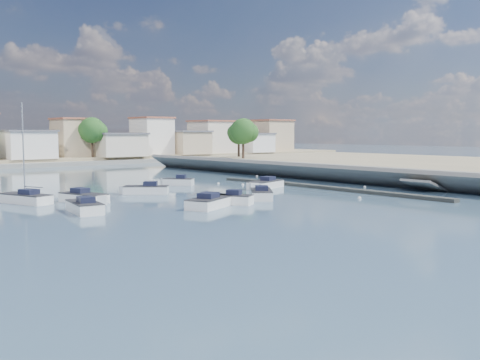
% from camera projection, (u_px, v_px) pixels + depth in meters
% --- Properties ---
extents(ground, '(400.00, 400.00, 0.00)m').
position_uv_depth(ground, '(143.00, 177.00, 75.54)').
color(ground, '#304D61').
rests_on(ground, ground).
extents(seawall_walkway, '(5.00, 90.00, 1.80)m').
position_uv_depth(seawall_walkway, '(382.00, 175.00, 66.64)').
color(seawall_walkway, slate).
rests_on(seawall_walkway, ground).
extents(seawall_embankment, '(49.65, 90.00, 2.90)m').
position_uv_depth(seawall_embankment, '(468.00, 168.00, 80.45)').
color(seawall_embankment, slate).
rests_on(seawall_embankment, ground).
extents(breakwater, '(2.00, 31.02, 0.35)m').
position_uv_depth(breakwater, '(322.00, 187.00, 59.06)').
color(breakwater, black).
rests_on(breakwater, ground).
extents(far_shore_land, '(160.00, 40.00, 1.40)m').
position_uv_depth(far_shore_land, '(22.00, 159.00, 115.22)').
color(far_shore_land, gray).
rests_on(far_shore_land, ground).
extents(far_shore_quay, '(160.00, 2.50, 0.80)m').
position_uv_depth(far_shore_quay, '(59.00, 164.00, 99.19)').
color(far_shore_quay, slate).
rests_on(far_shore_quay, ground).
extents(far_town, '(113.01, 12.80, 8.35)m').
position_uv_depth(far_town, '(99.00, 139.00, 110.17)').
color(far_town, beige).
rests_on(far_town, far_shore_land).
extents(shore_trees, '(74.56, 38.32, 7.92)m').
position_uv_depth(shore_trees, '(107.00, 133.00, 101.81)').
color(shore_trees, '#38281E').
rests_on(shore_trees, ground).
extents(motorboat_a, '(3.36, 4.20, 1.48)m').
position_uv_depth(motorboat_a, '(227.00, 200.00, 46.39)').
color(motorboat_a, white).
rests_on(motorboat_a, ground).
extents(motorboat_b, '(4.41, 4.81, 1.48)m').
position_uv_depth(motorboat_b, '(261.00, 194.00, 50.44)').
color(motorboat_b, white).
rests_on(motorboat_b, ground).
extents(motorboat_c, '(4.51, 4.13, 1.48)m').
position_uv_depth(motorboat_c, '(144.00, 190.00, 54.13)').
color(motorboat_c, white).
rests_on(motorboat_c, ground).
extents(motorboat_d, '(5.60, 3.38, 1.48)m').
position_uv_depth(motorboat_d, '(264.00, 185.00, 59.61)').
color(motorboat_d, white).
rests_on(motorboat_d, ground).
extents(motorboat_e, '(2.63, 5.38, 1.48)m').
position_uv_depth(motorboat_e, '(84.00, 207.00, 41.68)').
color(motorboat_e, white).
rests_on(motorboat_e, ground).
extents(motorboat_f, '(3.38, 3.59, 1.48)m').
position_uv_depth(motorboat_f, '(177.00, 182.00, 63.11)').
color(motorboat_f, white).
rests_on(motorboat_f, ground).
extents(motorboat_g, '(3.04, 5.42, 1.48)m').
position_uv_depth(motorboat_g, '(86.00, 198.00, 47.26)').
color(motorboat_g, white).
rests_on(motorboat_g, ground).
extents(motorboat_h, '(5.92, 4.27, 1.48)m').
position_uv_depth(motorboat_h, '(213.00, 202.00, 44.68)').
color(motorboat_h, white).
rests_on(motorboat_h, ground).
extents(sailboat, '(3.45, 5.85, 9.00)m').
position_uv_depth(sailboat, '(23.00, 198.00, 46.98)').
color(sailboat, white).
rests_on(sailboat, ground).
extents(mooring_buoys, '(11.31, 38.14, 0.33)m').
position_uv_depth(mooring_buoys, '(314.00, 188.00, 59.90)').
color(mooring_buoys, silver).
rests_on(mooring_buoys, ground).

